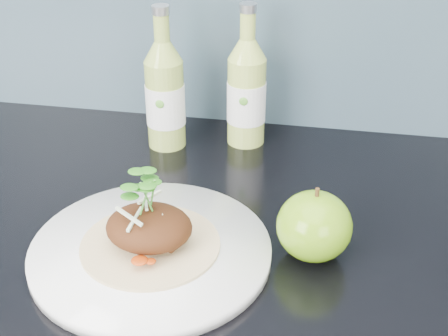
{
  "coord_description": "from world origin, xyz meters",
  "views": [
    {
      "loc": [
        0.17,
        1.0,
        1.38
      ],
      "look_at": [
        0.05,
        1.64,
        1.0
      ],
      "focal_mm": 50.0,
      "sensor_mm": 36.0,
      "label": 1
    }
  ],
  "objects_px": {
    "dinner_plate": "(151,251)",
    "green_apple": "(314,226)",
    "cider_bottle_right": "(246,92)",
    "cider_bottle_left": "(165,95)"
  },
  "relations": [
    {
      "from": "green_apple",
      "to": "cider_bottle_right",
      "type": "bearing_deg",
      "value": 113.98
    },
    {
      "from": "green_apple",
      "to": "cider_bottle_left",
      "type": "xyz_separation_m",
      "value": [
        -0.25,
        0.25,
        0.04
      ]
    },
    {
      "from": "green_apple",
      "to": "cider_bottle_left",
      "type": "distance_m",
      "value": 0.36
    },
    {
      "from": "dinner_plate",
      "to": "green_apple",
      "type": "relative_size",
      "value": 2.93
    },
    {
      "from": "dinner_plate",
      "to": "cider_bottle_left",
      "type": "height_order",
      "value": "cider_bottle_left"
    },
    {
      "from": "cider_bottle_left",
      "to": "cider_bottle_right",
      "type": "height_order",
      "value": "same"
    },
    {
      "from": "dinner_plate",
      "to": "cider_bottle_left",
      "type": "distance_m",
      "value": 0.31
    },
    {
      "from": "green_apple",
      "to": "cider_bottle_left",
      "type": "relative_size",
      "value": 0.49
    },
    {
      "from": "green_apple",
      "to": "cider_bottle_right",
      "type": "height_order",
      "value": "cider_bottle_right"
    },
    {
      "from": "cider_bottle_left",
      "to": "cider_bottle_right",
      "type": "relative_size",
      "value": 1.0
    }
  ]
}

